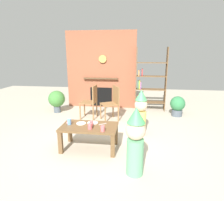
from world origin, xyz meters
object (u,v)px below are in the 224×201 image
(child_in_pink, at_px, (141,111))
(dining_chair_middle, at_px, (113,101))
(bookshelf, at_px, (149,81))
(paper_cup_far_left, at_px, (69,122))
(coffee_table, at_px, (89,130))
(paper_plate_rear, at_px, (81,123))
(birthday_cake_slice, at_px, (69,121))
(dining_chair_left, at_px, (92,100))
(paper_cup_near_right, at_px, (91,124))
(potted_plant_short, at_px, (57,100))
(child_with_cone_hat, at_px, (135,140))
(potted_plant_tall, at_px, (177,105))
(paper_cup_near_left, at_px, (103,129))
(paper_cup_center, at_px, (90,126))
(paper_plate_front, at_px, (93,123))

(child_in_pink, height_order, dining_chair_middle, child_in_pink)
(bookshelf, bearing_deg, paper_cup_far_left, -120.35)
(coffee_table, relative_size, dining_chair_middle, 1.13)
(coffee_table, height_order, paper_plate_rear, paper_plate_rear)
(birthday_cake_slice, bearing_deg, dining_chair_left, 87.69)
(paper_cup_near_right, relative_size, potted_plant_short, 0.15)
(child_with_cone_hat, bearing_deg, paper_plate_rear, 1.89)
(paper_cup_far_left, bearing_deg, paper_plate_rear, 20.71)
(paper_plate_rear, bearing_deg, paper_cup_far_left, -159.29)
(paper_cup_near_right, relative_size, potted_plant_tall, 0.18)
(paper_cup_near_right, relative_size, birthday_cake_slice, 1.00)
(child_in_pink, distance_m, dining_chair_left, 1.58)
(paper_cup_near_left, xyz_separation_m, dining_chair_left, (-0.64, 1.90, 0.01))
(paper_plate_rear, bearing_deg, birthday_cake_slice, 175.36)
(potted_plant_short, bearing_deg, paper_plate_rear, -56.04)
(paper_cup_center, relative_size, potted_plant_tall, 0.18)
(dining_chair_left, relative_size, potted_plant_tall, 1.59)
(paper_cup_near_left, distance_m, child_in_pink, 1.18)
(bookshelf, distance_m, birthday_cake_slice, 3.06)
(paper_plate_front, xyz_separation_m, paper_plate_rear, (-0.21, -0.05, 0.00))
(paper_cup_near_right, height_order, child_in_pink, child_in_pink)
(bookshelf, height_order, paper_cup_near_right, bookshelf)
(paper_cup_near_left, bearing_deg, coffee_table, 142.61)
(paper_cup_near_left, bearing_deg, paper_cup_near_right, 140.20)
(paper_cup_far_left, relative_size, birthday_cake_slice, 1.04)
(potted_plant_tall, bearing_deg, paper_cup_far_left, -137.58)
(paper_cup_far_left, xyz_separation_m, dining_chair_left, (0.02, 1.67, 0.01))
(paper_cup_near_left, xyz_separation_m, potted_plant_short, (-1.79, 2.27, -0.11))
(paper_cup_near_left, distance_m, paper_cup_far_left, 0.70)
(paper_cup_center, relative_size, dining_chair_middle, 0.11)
(paper_cup_far_left, height_order, birthday_cake_slice, paper_cup_far_left)
(coffee_table, relative_size, child_in_pink, 1.03)
(potted_plant_short, bearing_deg, paper_cup_near_left, -51.82)
(paper_cup_center, bearing_deg, dining_chair_middle, 84.55)
(coffee_table, bearing_deg, paper_cup_far_left, 178.66)
(paper_cup_center, bearing_deg, child_in_pink, 46.13)
(bookshelf, relative_size, birthday_cake_slice, 19.00)
(child_in_pink, distance_m, potted_plant_short, 2.76)
(paper_cup_center, bearing_deg, dining_chair_left, 102.50)
(paper_cup_center, bearing_deg, bookshelf, 68.16)
(paper_cup_near_left, distance_m, paper_cup_near_right, 0.32)
(paper_cup_center, xyz_separation_m, birthday_cake_slice, (-0.47, 0.26, -0.02))
(child_in_pink, bearing_deg, dining_chair_middle, -89.36)
(coffee_table, xyz_separation_m, paper_plate_rear, (-0.17, 0.08, 0.08))
(paper_cup_near_right, height_order, paper_plate_rear, paper_cup_near_right)
(coffee_table, distance_m, paper_cup_near_right, 0.14)
(coffee_table, height_order, paper_plate_front, paper_plate_front)
(child_with_cone_hat, bearing_deg, birthday_cake_slice, 6.90)
(paper_cup_near_right, xyz_separation_m, paper_plate_front, (-0.01, 0.16, -0.04))
(paper_cup_near_left, relative_size, paper_plate_rear, 0.55)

